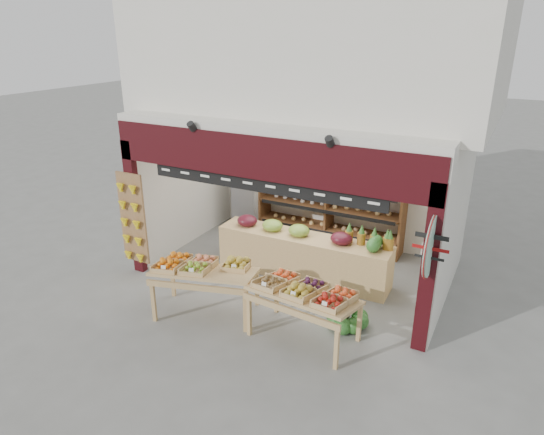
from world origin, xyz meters
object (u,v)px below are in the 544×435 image
(back_shelving, at_px, (330,190))
(mid_counter, at_px, (303,254))
(display_table_left, at_px, (199,268))
(watermelon_pile, at_px, (347,316))
(refrigerator, at_px, (249,196))
(cardboard_stack, at_px, (256,242))
(display_table_right, at_px, (305,292))

(back_shelving, xyz_separation_m, mid_counter, (0.14, -1.70, -0.79))
(mid_counter, bearing_deg, display_table_left, -117.24)
(display_table_left, distance_m, watermelon_pile, 2.55)
(back_shelving, distance_m, refrigerator, 2.06)
(refrigerator, xyz_separation_m, mid_counter, (2.15, -1.65, -0.35))
(cardboard_stack, xyz_separation_m, display_table_left, (0.31, -2.48, 0.59))
(mid_counter, xyz_separation_m, watermelon_pile, (1.35, -1.24, -0.27))
(back_shelving, height_order, mid_counter, back_shelving)
(back_shelving, bearing_deg, mid_counter, -85.38)
(back_shelving, height_order, watermelon_pile, back_shelving)
(back_shelving, xyz_separation_m, display_table_left, (-0.87, -3.66, -0.43))
(cardboard_stack, xyz_separation_m, display_table_right, (2.18, -2.37, 0.58))
(cardboard_stack, bearing_deg, back_shelving, 45.03)
(display_table_left, distance_m, display_table_right, 1.87)
(cardboard_stack, distance_m, mid_counter, 1.44)
(refrigerator, height_order, cardboard_stack, refrigerator)
(refrigerator, relative_size, watermelon_pile, 2.27)
(back_shelving, height_order, display_table_right, back_shelving)
(mid_counter, bearing_deg, cardboard_stack, 158.67)
(display_table_left, bearing_deg, watermelon_pile, 17.06)
(cardboard_stack, relative_size, mid_counter, 0.30)
(back_shelving, height_order, cardboard_stack, back_shelving)
(refrigerator, distance_m, cardboard_stack, 1.52)
(cardboard_stack, bearing_deg, display_table_right, -47.39)
(back_shelving, bearing_deg, display_table_left, -103.39)
(refrigerator, relative_size, cardboard_stack, 1.60)
(cardboard_stack, distance_m, display_table_left, 2.56)
(refrigerator, height_order, display_table_right, refrigerator)
(cardboard_stack, height_order, display_table_left, display_table_left)
(mid_counter, distance_m, display_table_right, 2.07)
(watermelon_pile, bearing_deg, back_shelving, 116.92)
(back_shelving, bearing_deg, display_table_right, -74.34)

